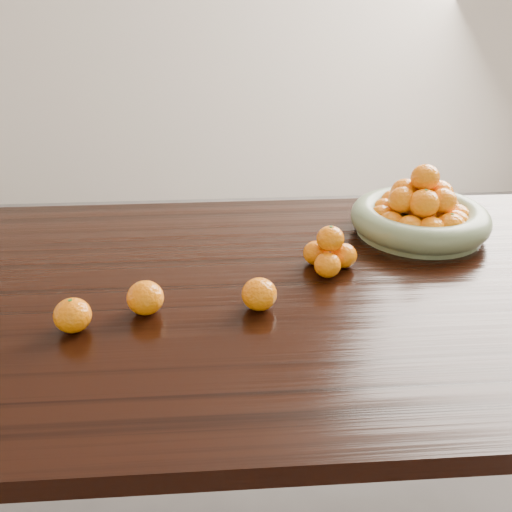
{
  "coord_description": "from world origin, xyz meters",
  "views": [
    {
      "loc": [
        -0.09,
        -1.06,
        1.35
      ],
      "look_at": [
        -0.02,
        -0.02,
        0.83
      ],
      "focal_mm": 40.0,
      "sensor_mm": 36.0,
      "label": 1
    }
  ],
  "objects": [
    {
      "name": "loose_orange_0",
      "position": [
        -0.37,
        -0.15,
        0.78
      ],
      "size": [
        0.07,
        0.07,
        0.06
      ],
      "primitive_type": "ellipsoid",
      "color": "orange",
      "rests_on": "dining_table"
    },
    {
      "name": "dining_table",
      "position": [
        0.0,
        0.0,
        0.66
      ],
      "size": [
        2.0,
        1.0,
        0.75
      ],
      "color": "black",
      "rests_on": "ground"
    },
    {
      "name": "loose_orange_1",
      "position": [
        -0.24,
        -0.09,
        0.78
      ],
      "size": [
        0.07,
        0.07,
        0.07
      ],
      "primitive_type": "ellipsoid",
      "color": "orange",
      "rests_on": "dining_table"
    },
    {
      "name": "fruit_bowl",
      "position": [
        0.42,
        0.24,
        0.8
      ],
      "size": [
        0.35,
        0.35,
        0.18
      ],
      "rotation": [
        0.0,
        0.0,
        -0.27
      ],
      "color": "#657253",
      "rests_on": "dining_table"
    },
    {
      "name": "orange_pyramid",
      "position": [
        0.15,
        0.06,
        0.79
      ],
      "size": [
        0.12,
        0.12,
        0.1
      ],
      "rotation": [
        0.0,
        0.0,
        -0.28
      ],
      "color": "orange",
      "rests_on": "dining_table"
    },
    {
      "name": "loose_orange_2",
      "position": [
        -0.02,
        -0.09,
        0.78
      ],
      "size": [
        0.07,
        0.07,
        0.07
      ],
      "primitive_type": "ellipsoid",
      "color": "orange",
      "rests_on": "dining_table"
    }
  ]
}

